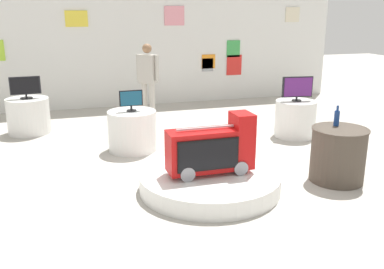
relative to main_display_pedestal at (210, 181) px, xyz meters
name	(u,v)px	position (x,y,z in m)	size (l,w,h in m)	color
ground_plane	(200,178)	(0.00, 0.42, -0.12)	(30.00, 30.00, 0.00)	#B2ADA3
back_wall_display	(135,45)	(0.01, 5.62, 1.39)	(10.74, 0.13, 3.01)	silver
main_display_pedestal	(210,181)	(0.00, 0.00, 0.00)	(1.87, 1.87, 0.23)	silver
novelty_firetruck_tv	(212,150)	(0.02, -0.01, 0.44)	(1.13, 0.42, 0.79)	gray
display_pedestal_left_rear	(295,119)	(2.39, 1.92, 0.22)	(0.76, 0.76, 0.68)	silver
tv_on_left_rear	(297,88)	(2.39, 1.92, 0.82)	(0.58, 0.18, 0.46)	black
display_pedestal_center_rear	(132,131)	(-0.70, 1.99, 0.22)	(0.82, 0.82, 0.68)	silver
tv_on_center_rear	(131,100)	(-0.70, 1.99, 0.76)	(0.39, 0.16, 0.35)	black
display_pedestal_right_rear	(28,116)	(-2.45, 3.65, 0.22)	(0.80, 0.80, 0.68)	silver
tv_on_right_rear	(25,87)	(-2.45, 3.65, 0.79)	(0.56, 0.23, 0.42)	black
side_table_round	(338,154)	(1.81, -0.22, 0.27)	(0.77, 0.77, 0.76)	#4C4238
bottle_on_side_table	(337,118)	(1.83, -0.08, 0.76)	(0.07, 0.07, 0.29)	navy
shopper_browsing_near_truck	(148,76)	(-0.01, 4.00, 0.84)	(0.42, 0.42, 1.64)	#B2ADA3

